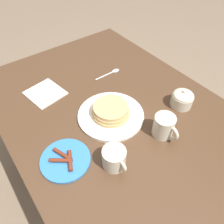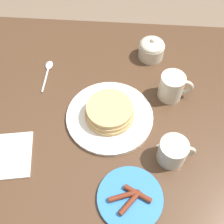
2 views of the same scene
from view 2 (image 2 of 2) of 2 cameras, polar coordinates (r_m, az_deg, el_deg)
The scene contains 9 objects.
ground_plane at distance 1.57m, azimuth 1.89°, elevation -15.17°, with size 8.00×8.00×0.00m, color #7A6651.
dining_table at distance 1.00m, azimuth 2.87°, elevation -3.44°, with size 1.38×0.86×0.74m.
pancake_plate at distance 0.87m, azimuth -0.48°, elevation -0.36°, with size 0.27×0.27×0.06m.
side_plate_bacon at distance 0.77m, azimuth 3.70°, elevation -17.00°, with size 0.17×0.17×0.02m.
coffee_mug at distance 0.92m, azimuth 12.17°, elevation 5.09°, with size 0.11×0.08×0.09m.
creamer_pitcher at distance 0.80m, azimuth 12.17°, elevation -7.79°, with size 0.12×0.08×0.09m.
sugar_bowl at distance 1.04m, azimuth 8.04°, elevation 12.64°, with size 0.09×0.09×0.08m.
napkin at distance 0.87m, azimuth -21.06°, elevation -8.33°, with size 0.18×0.17×0.01m.
spoon at distance 1.03m, azimuth -12.93°, elevation 8.22°, with size 0.03×0.14×0.01m.
Camera 2 is at (-0.01, -0.51, 1.48)m, focal length 45.00 mm.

